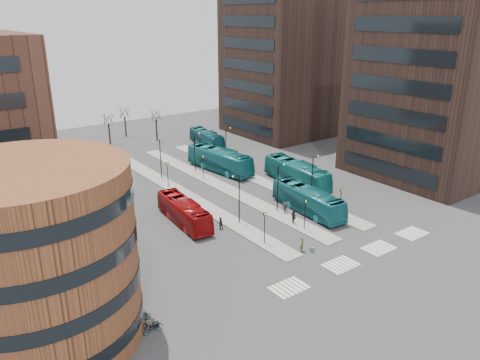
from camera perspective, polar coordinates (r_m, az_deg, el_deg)
ground at (r=47.44m, az=16.66°, el=-11.44°), size 160.00×160.00×0.00m
island_left at (r=65.51m, az=-6.76°, el=-1.78°), size 2.50×45.00×0.15m
island_mid at (r=68.44m, az=-2.41°, el=-0.70°), size 2.50×45.00×0.15m
island_right at (r=71.76m, az=1.56°, el=0.28°), size 2.50×45.00×0.15m
suitcase at (r=50.64m, az=8.80°, el=-8.36°), size 0.47×0.40×0.52m
red_bus at (r=56.44m, az=-6.86°, el=-3.84°), size 3.41×10.87×2.98m
teal_bus_a at (r=59.69m, az=8.29°, el=-2.43°), size 3.60×11.82×3.24m
teal_bus_b at (r=74.72m, az=-2.50°, el=2.47°), size 4.48×13.31×3.64m
teal_bus_c at (r=69.01m, az=6.92°, el=0.83°), size 4.18×12.92×3.54m
teal_bus_d at (r=89.45m, az=-4.09°, el=5.10°), size 3.78×10.88×2.97m
traveller at (r=50.24m, az=7.58°, el=-7.80°), size 0.72×0.64×1.66m
commuter_a at (r=54.86m, az=-2.44°, el=-5.27°), size 0.78×0.64×1.49m
commuter_b at (r=56.26m, az=6.56°, el=-4.54°), size 0.72×1.16×1.85m
commuter_c at (r=59.24m, az=5.47°, el=-3.40°), size 0.64×1.02×1.51m
bicycle_near at (r=39.28m, az=-10.56°, el=-17.27°), size 1.73×0.68×0.89m
bicycle_mid at (r=39.70m, az=-10.96°, el=-16.81°), size 1.61×1.00×0.94m
bicycle_far at (r=40.85m, az=-11.90°, el=-15.84°), size 1.60×1.07×0.79m
crosswalk_stripes at (r=50.73m, az=14.28°, el=-9.04°), size 22.35×2.40×0.01m
round_building at (r=37.76m, az=-23.92°, el=-8.69°), size 15.16×15.16×14.00m
tower_near at (r=77.11m, az=23.03°, el=11.53°), size 20.12×20.00×30.00m
tower_far at (r=98.87m, az=5.61°, el=14.40°), size 20.12×20.00×30.00m
sign_poles at (r=62.08m, az=0.89°, el=-0.57°), size 12.45×22.12×3.65m
lamp_posts at (r=66.09m, az=-1.02°, el=1.77°), size 14.04×20.24×6.12m
bare_trees at (r=95.73m, az=-13.21°, el=6.36°), size 10.97×8.14×5.90m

